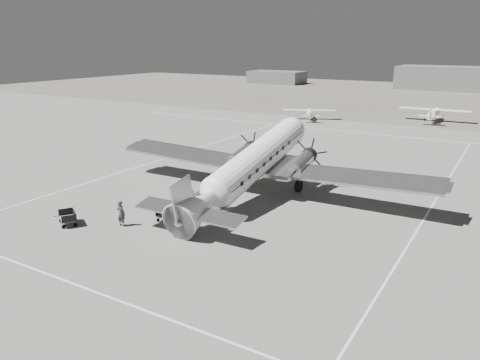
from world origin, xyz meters
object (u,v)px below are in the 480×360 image
baggage_cart_far (68,218)px  light_plane_left (309,114)px  shed_secondary (277,77)px  light_plane_right (434,115)px  ramp_agent (181,204)px  ground_crew (121,213)px  passenger (191,200)px  hangar_main (475,79)px  dc3_airliner (252,166)px  baggage_cart_near (167,216)px

baggage_cart_far → light_plane_left: bearing=125.5°
shed_secondary → light_plane_right: 83.26m
light_plane_left → ramp_agent: light_plane_left is taller
ground_crew → passenger: bearing=-116.8°
ground_crew → ramp_agent: ground_crew is taller
ground_crew → passenger: (2.43, 5.32, -0.05)m
hangar_main → ground_crew: bearing=-95.5°
dc3_airliner → passenger: (-2.73, -5.15, -2.05)m
hangar_main → ramp_agent: hangar_main is taller
ground_crew → baggage_cart_near: bearing=-136.2°
ramp_agent → ground_crew: bearing=159.0°
ground_crew → ramp_agent: 4.78m
baggage_cart_near → passenger: (0.11, 2.91, 0.48)m
passenger → hangar_main: bearing=3.4°
hangar_main → dc3_airliner: bearing=-93.4°
shed_secondary → baggage_cart_near: 128.99m
shed_secondary → ramp_agent: 127.27m
hangar_main → light_plane_right: hangar_main is taller
baggage_cart_near → ground_crew: size_ratio=0.80×
ground_crew → hangar_main: bearing=-97.7°
hangar_main → ground_crew: 126.78m
light_plane_left → hangar_main: bearing=49.9°
ramp_agent → dc3_airliner: bearing=-18.3°
light_plane_left → baggage_cart_near: bearing=-103.7°
hangar_main → passenger: 121.26m
hangar_main → shed_secondary: hangar_main is taller
shed_secondary → baggage_cart_far: bearing=-70.2°
hangar_main → passenger: size_ratio=22.78×
light_plane_right → baggage_cart_near: bearing=-99.8°
dc3_airliner → ground_crew: (-5.16, -10.48, -2.00)m
light_plane_right → ground_crew: light_plane_right is taller
dc3_airliner → baggage_cart_near: (-2.84, -8.07, -2.53)m
light_plane_left → light_plane_right: (19.26, 9.04, 0.25)m
hangar_main → ground_crew: hangar_main is taller
light_plane_right → passenger: 58.30m
baggage_cart_far → baggage_cart_near: bearing=67.2°
shed_secondary → ramp_agent: size_ratio=11.09×
baggage_cart_far → ramp_agent: (5.86, 6.12, 0.30)m
light_plane_right → light_plane_left: bearing=-156.0°
baggage_cart_far → ramp_agent: bearing=77.6°
hangar_main → dc3_airliner: size_ratio=1.34×
light_plane_right → baggage_cart_near: size_ratio=7.57×
ground_crew → ramp_agent: (2.23, 4.23, -0.16)m
light_plane_left → baggage_cart_near: light_plane_left is taller
baggage_cart_near → light_plane_right: bearing=79.5°
baggage_cart_far → passenger: size_ratio=0.98×
baggage_cart_far → dc3_airliner: bearing=85.9°
light_plane_right → passenger: light_plane_right is taller
shed_secondary → light_plane_right: size_ratio=1.52×
passenger → dc3_airliner: bearing=-19.9°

